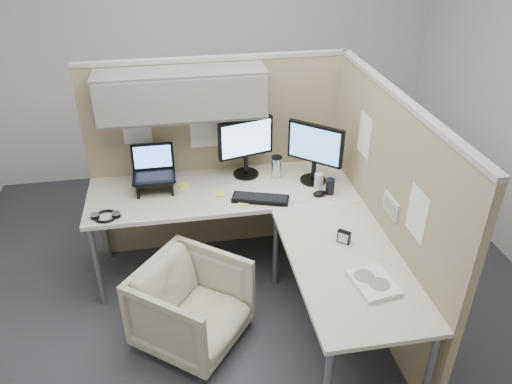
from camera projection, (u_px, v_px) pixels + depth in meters
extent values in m
plane|color=#2F2F34|center=(249.00, 309.00, 3.68)|extent=(4.50, 4.50, 0.00)
cube|color=tan|center=(218.00, 159.00, 4.02)|extent=(2.00, 0.05, 1.60)
cube|color=#A8A399|center=(213.00, 58.00, 3.60)|extent=(2.00, 0.06, 0.03)
cube|color=slate|center=(181.00, 93.00, 3.54)|extent=(1.20, 0.34, 0.34)
cube|color=gray|center=(183.00, 102.00, 3.39)|extent=(1.18, 0.01, 0.30)
plane|color=white|center=(136.00, 125.00, 3.73)|extent=(0.26, 0.00, 0.26)
plane|color=white|center=(204.00, 129.00, 3.84)|extent=(0.26, 0.00, 0.26)
cube|color=tan|center=(383.00, 214.00, 3.32)|extent=(0.05, 2.00, 1.60)
cube|color=#A8A399|center=(402.00, 97.00, 2.90)|extent=(0.06, 2.00, 0.03)
cube|color=#A8A399|center=(337.00, 149.00, 4.17)|extent=(0.06, 0.06, 1.60)
cube|color=silver|center=(392.00, 206.00, 3.11)|extent=(0.02, 0.20, 0.12)
cube|color=gray|center=(390.00, 206.00, 3.10)|extent=(0.00, 0.16, 0.09)
plane|color=white|center=(365.00, 135.00, 3.45)|extent=(0.00, 0.26, 0.26)
plane|color=white|center=(417.00, 213.00, 2.78)|extent=(0.00, 0.26, 0.26)
cube|color=beige|center=(223.00, 191.00, 3.75)|extent=(2.00, 0.68, 0.03)
cube|color=beige|center=(347.00, 263.00, 3.01)|extent=(0.68, 1.30, 0.03)
cube|color=white|center=(229.00, 215.00, 3.47)|extent=(2.00, 0.02, 0.03)
cylinder|color=gray|center=(97.00, 266.00, 3.56)|extent=(0.04, 0.04, 0.70)
cylinder|color=gray|center=(104.00, 221.00, 4.05)|extent=(0.04, 0.04, 0.70)
cylinder|color=gray|center=(428.00, 378.00, 2.74)|extent=(0.04, 0.04, 0.70)
cylinder|color=gray|center=(276.00, 247.00, 3.75)|extent=(0.04, 0.04, 0.70)
imported|color=beige|center=(192.00, 303.00, 3.28)|extent=(0.85, 0.86, 0.65)
cylinder|color=black|center=(246.00, 174.00, 3.93)|extent=(0.20, 0.20, 0.02)
cylinder|color=black|center=(246.00, 164.00, 3.89)|extent=(0.04, 0.04, 0.15)
cube|color=black|center=(246.00, 138.00, 3.77)|extent=(0.43, 0.15, 0.30)
cube|color=#86B9E7|center=(247.00, 139.00, 3.76)|extent=(0.39, 0.11, 0.26)
cylinder|color=black|center=(313.00, 180.00, 3.85)|extent=(0.20, 0.20, 0.02)
cylinder|color=black|center=(314.00, 170.00, 3.80)|extent=(0.04, 0.04, 0.15)
cube|color=black|center=(315.00, 144.00, 3.69)|extent=(0.35, 0.32, 0.30)
cube|color=#5699EB|center=(314.00, 145.00, 3.67)|extent=(0.30, 0.27, 0.26)
cube|color=black|center=(154.00, 179.00, 3.67)|extent=(0.27, 0.22, 0.01)
cube|color=black|center=(138.00, 186.00, 3.67)|extent=(0.02, 0.20, 0.11)
cube|color=black|center=(172.00, 183.00, 3.71)|extent=(0.02, 0.20, 0.11)
cube|color=black|center=(154.00, 177.00, 3.66)|extent=(0.31, 0.22, 0.02)
cube|color=black|center=(153.00, 156.00, 3.72)|extent=(0.31, 0.05, 0.20)
cube|color=#598CF2|center=(153.00, 157.00, 3.71)|extent=(0.27, 0.04, 0.16)
cube|color=black|center=(260.00, 199.00, 3.60)|extent=(0.43, 0.26, 0.02)
ellipsoid|color=black|center=(320.00, 193.00, 3.65)|extent=(0.11, 0.08, 0.04)
cylinder|color=silver|center=(276.00, 168.00, 3.86)|extent=(0.08, 0.08, 0.17)
cylinder|color=black|center=(277.00, 157.00, 3.81)|extent=(0.08, 0.08, 0.01)
cylinder|color=black|center=(330.00, 186.00, 3.66)|extent=(0.07, 0.07, 0.12)
cylinder|color=silver|center=(319.00, 181.00, 3.73)|extent=(0.07, 0.07, 0.12)
cube|color=#F2F540|center=(219.00, 194.00, 3.67)|extent=(0.08, 0.08, 0.01)
cube|color=#F2F540|center=(183.00, 185.00, 3.78)|extent=(0.10, 0.10, 0.01)
cube|color=#F2F540|center=(243.00, 202.00, 3.57)|extent=(0.10, 0.10, 0.01)
torus|color=black|center=(106.00, 216.00, 3.41)|extent=(0.17, 0.17, 0.02)
cylinder|color=black|center=(95.00, 216.00, 3.40)|extent=(0.06, 0.06, 0.03)
cylinder|color=black|center=(116.00, 215.00, 3.41)|extent=(0.06, 0.06, 0.03)
cube|color=white|center=(373.00, 283.00, 2.81)|extent=(0.26, 0.31, 0.03)
cylinder|color=silver|center=(379.00, 284.00, 2.78)|extent=(0.12, 0.12, 0.00)
cylinder|color=silver|center=(364.00, 276.00, 2.84)|extent=(0.12, 0.12, 0.00)
cube|color=black|center=(344.00, 237.00, 3.15)|extent=(0.08, 0.08, 0.08)
cube|color=white|center=(343.00, 238.00, 3.14)|extent=(0.05, 0.04, 0.06)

